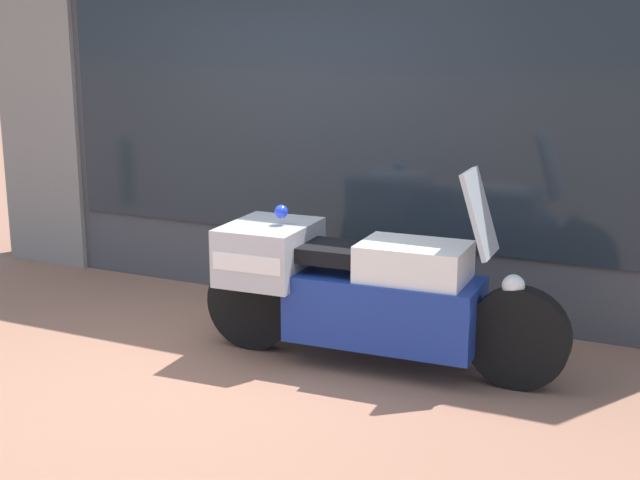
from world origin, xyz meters
TOP-DOWN VIEW (x-y plane):
  - ground_plane at (0.00, 0.00)m, footprint 60.00×60.00m
  - shop_building at (-0.41, 2.00)m, footprint 6.18×0.55m
  - window_display at (0.36, 2.03)m, footprint 4.85×0.30m
  - paramedic_motorcycle at (0.93, 0.72)m, footprint 2.44×0.71m

SIDE VIEW (x-z plane):
  - ground_plane at x=0.00m, z-range 0.00..0.00m
  - window_display at x=0.36m, z-range -0.56..1.55m
  - paramedic_motorcycle at x=0.93m, z-range -0.15..1.18m
  - shop_building at x=-0.41m, z-range 0.01..3.37m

